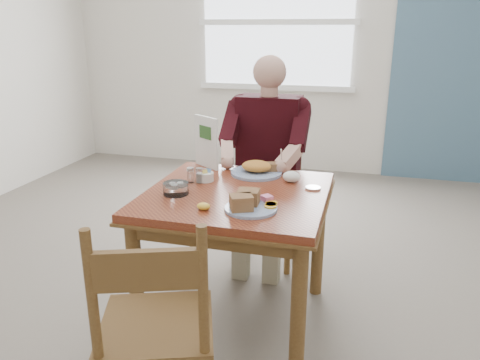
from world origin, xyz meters
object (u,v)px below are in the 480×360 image
(table, at_px, (237,212))
(chair_near, at_px, (156,330))
(near_plate, at_px, (249,203))
(far_plate, at_px, (258,169))
(chair_far, at_px, (269,191))
(diner, at_px, (267,147))

(table, bearing_deg, chair_near, -95.53)
(near_plate, bearing_deg, chair_near, -108.43)
(chair_near, bearing_deg, far_plate, 84.35)
(chair_far, relative_size, far_plate, 2.62)
(chair_near, xyz_separation_m, near_plate, (0.20, 0.60, 0.30))
(diner, distance_m, near_plate, 0.94)
(table, relative_size, chair_far, 0.97)
(chair_far, bearing_deg, table, -90.00)
(chair_near, bearing_deg, diner, 87.02)
(chair_near, height_order, near_plate, chair_near)
(diner, xyz_separation_m, near_plate, (0.12, -0.93, -0.03))
(diner, relative_size, near_plate, 4.55)
(far_plate, bearing_deg, chair_far, 93.96)
(table, distance_m, far_plate, 0.35)
(chair_far, distance_m, diner, 0.34)
(table, xyz_separation_m, chair_near, (-0.08, -0.82, -0.16))
(near_plate, bearing_deg, chair_far, 96.74)
(chair_far, bearing_deg, far_plate, -86.04)
(near_plate, relative_size, far_plate, 0.84)
(near_plate, bearing_deg, table, 118.58)
(chair_far, xyz_separation_m, diner, (0.00, -0.09, 0.33))
(table, xyz_separation_m, near_plate, (0.12, -0.22, 0.14))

